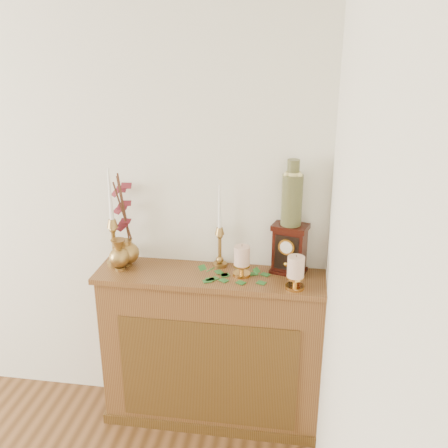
% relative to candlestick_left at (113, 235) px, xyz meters
% --- Properties ---
extents(console_shelf, '(1.24, 0.34, 0.93)m').
position_rel_candlestick_left_xyz_m(console_shelf, '(0.54, -0.03, -0.67)').
color(console_shelf, brown).
rests_on(console_shelf, ground).
extents(candlestick_left, '(0.09, 0.09, 0.55)m').
position_rel_candlestick_left_xyz_m(candlestick_left, '(0.00, 0.00, 0.00)').
color(candlestick_left, '#A07A40').
rests_on(candlestick_left, console_shelf).
extents(candlestick_center, '(0.08, 0.08, 0.46)m').
position_rel_candlestick_left_xyz_m(candlestick_center, '(0.57, 0.08, -0.03)').
color(candlestick_center, '#A07A40').
rests_on(candlestick_center, console_shelf).
extents(bud_vase, '(0.11, 0.11, 0.18)m').
position_rel_candlestick_left_xyz_m(bud_vase, '(0.05, -0.06, -0.09)').
color(bud_vase, '#A07A40').
rests_on(bud_vase, console_shelf).
extents(ginger_jar, '(0.21, 0.23, 0.53)m').
position_rel_candlestick_left_xyz_m(ginger_jar, '(0.04, 0.06, 0.06)').
color(ginger_jar, '#A07A40').
rests_on(ginger_jar, console_shelf).
extents(pillar_candle_left, '(0.09, 0.09, 0.18)m').
position_rel_candlestick_left_xyz_m(pillar_candle_left, '(0.70, -0.02, -0.09)').
color(pillar_candle_left, gold).
rests_on(pillar_candle_left, console_shelf).
extents(pillar_candle_right, '(0.10, 0.10, 0.18)m').
position_rel_candlestick_left_xyz_m(pillar_candle_right, '(0.98, -0.12, -0.08)').
color(pillar_candle_right, gold).
rests_on(pillar_candle_right, console_shelf).
extents(ivy_garland, '(0.40, 0.18, 0.07)m').
position_rel_candlestick_left_xyz_m(ivy_garland, '(0.64, -0.07, -0.17)').
color(ivy_garland, '#256125').
rests_on(ivy_garland, console_shelf).
extents(mantel_clock, '(0.21, 0.17, 0.27)m').
position_rel_candlestick_left_xyz_m(mantel_clock, '(0.94, 0.06, -0.05)').
color(mantel_clock, black).
rests_on(mantel_clock, console_shelf).
extents(ceramic_vase, '(0.11, 0.11, 0.34)m').
position_rel_candlestick_left_xyz_m(ceramic_vase, '(0.94, 0.06, 0.24)').
color(ceramic_vase, '#193224').
rests_on(ceramic_vase, mantel_clock).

